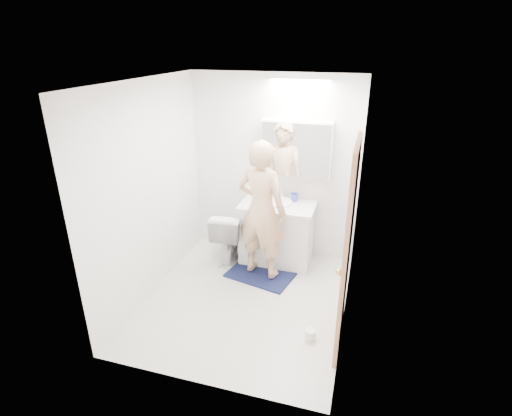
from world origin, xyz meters
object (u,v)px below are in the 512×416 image
at_px(medicine_cabinet, 296,149).
at_px(toilet, 230,235).
at_px(toothbrush_cup, 294,197).
at_px(person, 261,210).
at_px(vanity_cabinet, 277,234).
at_px(soap_bottle_b, 266,191).
at_px(soap_bottle_a, 261,190).
at_px(toilet_paper_roll, 310,334).

xyz_separation_m(medicine_cabinet, toilet, (-0.78, -0.32, -1.15)).
bearing_deg(toothbrush_cup, person, -116.38).
xyz_separation_m(vanity_cabinet, person, (-0.10, -0.41, 0.50)).
distance_m(person, soap_bottle_b, 0.60).
bearing_deg(vanity_cabinet, person, -103.88).
bearing_deg(vanity_cabinet, soap_bottle_b, 137.57).
relative_size(vanity_cabinet, toilet, 1.27).
xyz_separation_m(person, soap_bottle_a, (-0.16, 0.56, 0.04)).
bearing_deg(toilet, medicine_cabinet, -161.10).
bearing_deg(toothbrush_cup, soap_bottle_b, 176.97).
height_order(soap_bottle_a, soap_bottle_b, soap_bottle_a).
xyz_separation_m(vanity_cabinet, toilet, (-0.61, -0.11, -0.04)).
bearing_deg(medicine_cabinet, soap_bottle_b, -175.35).
xyz_separation_m(person, soap_bottle_b, (-0.10, 0.59, 0.02)).
relative_size(person, toothbrush_cup, 15.20).
bearing_deg(soap_bottle_a, medicine_cabinet, 7.91).
bearing_deg(soap_bottle_b, toilet, -144.53).
bearing_deg(soap_bottle_b, medicine_cabinet, 4.65).
bearing_deg(vanity_cabinet, soap_bottle_a, 150.00).
distance_m(vanity_cabinet, toothbrush_cup, 0.54).
relative_size(soap_bottle_a, toothbrush_cup, 2.04).
xyz_separation_m(soap_bottle_b, toothbrush_cup, (0.38, -0.02, -0.04)).
bearing_deg(toothbrush_cup, toilet, -160.84).
distance_m(medicine_cabinet, soap_bottle_a, 0.71).
distance_m(medicine_cabinet, toilet, 1.43).
bearing_deg(person, soap_bottle_a, -61.18).
height_order(toilet, soap_bottle_b, soap_bottle_b).
xyz_separation_m(vanity_cabinet, toilet_paper_roll, (0.68, -1.38, -0.34)).
bearing_deg(soap_bottle_b, person, -80.68).
xyz_separation_m(soap_bottle_b, toilet_paper_roll, (0.88, -1.56, -0.86)).
bearing_deg(medicine_cabinet, toilet_paper_roll, -72.36).
relative_size(vanity_cabinet, soap_bottle_a, 3.97).
relative_size(person, toilet_paper_roll, 15.37).
bearing_deg(person, toilet, -16.92).
bearing_deg(toothbrush_cup, vanity_cabinet, -138.47).
distance_m(person, toilet_paper_roll, 1.51).
xyz_separation_m(medicine_cabinet, toilet_paper_roll, (0.51, -1.59, -1.45)).
xyz_separation_m(person, toothbrush_cup, (0.28, 0.57, -0.02)).
distance_m(person, toothbrush_cup, 0.63).
bearing_deg(vanity_cabinet, toothbrush_cup, 41.53).
distance_m(toilet, toilet_paper_roll, 1.84).
xyz_separation_m(medicine_cabinet, soap_bottle_a, (-0.43, -0.06, -0.57)).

